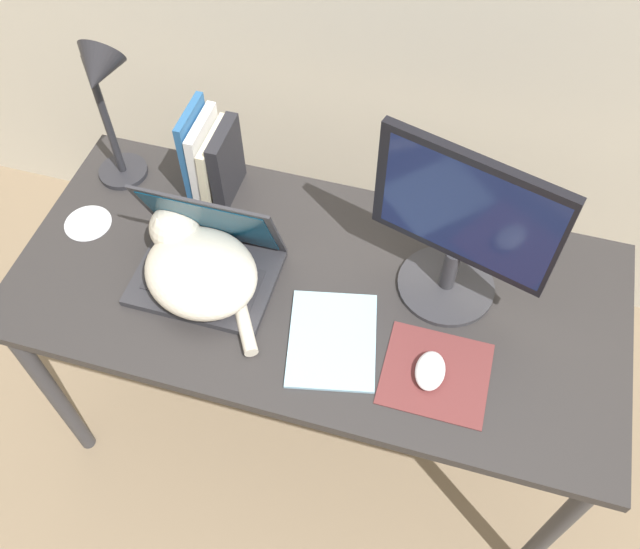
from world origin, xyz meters
TOP-DOWN VIEW (x-y plane):
  - ground_plane at (0.00, 0.00)m, footprint 12.00×12.00m
  - desk at (0.00, 0.34)m, footprint 1.47×0.68m
  - laptop at (-0.26, 0.31)m, footprint 0.33×0.25m
  - cat at (-0.27, 0.28)m, footprint 0.36×0.34m
  - external_monitor at (0.30, 0.42)m, footprint 0.40×0.23m
  - mousepad at (0.32, 0.19)m, footprint 0.23×0.21m
  - computer_mouse at (0.30, 0.18)m, footprint 0.07×0.10m
  - book_row at (-0.34, 0.57)m, footprint 0.11×0.17m
  - desk_lamp at (-0.57, 0.52)m, footprint 0.17×0.17m
  - notepad at (0.08, 0.20)m, footprint 0.24×0.29m
  - cd_disc at (-0.62, 0.37)m, footprint 0.12×0.12m

SIDE VIEW (x-z plane):
  - ground_plane at x=0.00m, z-range 0.00..0.00m
  - desk at x=0.00m, z-range 0.30..1.05m
  - cd_disc at x=-0.62m, z-range 0.75..0.76m
  - mousepad at x=0.32m, z-range 0.75..0.76m
  - notepad at x=0.08m, z-range 0.75..0.76m
  - computer_mouse at x=0.30m, z-range 0.76..0.79m
  - laptop at x=-0.26m, z-range 0.68..0.93m
  - cat at x=-0.27m, z-range 0.74..0.90m
  - book_row at x=-0.34m, z-range 0.74..0.99m
  - external_monitor at x=0.30m, z-range 0.76..1.19m
  - desk_lamp at x=-0.57m, z-range 0.83..1.28m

